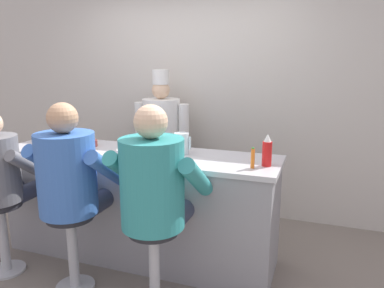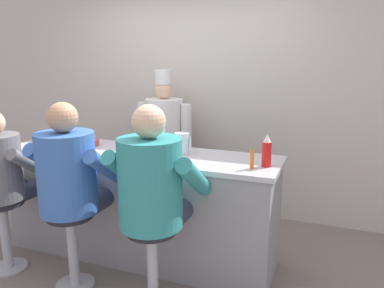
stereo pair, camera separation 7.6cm
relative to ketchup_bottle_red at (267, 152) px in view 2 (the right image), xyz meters
name	(u,v)px [view 2 (the right image)]	position (x,y,z in m)	size (l,w,h in m)	color
ground_plane	(123,272)	(-1.12, -0.28, -1.09)	(20.00, 20.00, 0.00)	slate
wall_back	(191,95)	(-1.12, 1.34, 0.26)	(10.00, 0.06, 2.70)	beige
diner_counter	(140,204)	(-1.12, 0.05, -0.60)	(2.46, 0.65, 0.97)	gray
ketchup_bottle_red	(267,152)	(0.00, 0.00, 0.00)	(0.07, 0.07, 0.25)	red
mustard_bottle_yellow	(155,144)	(-0.91, -0.03, -0.01)	(0.07, 0.07, 0.22)	yellow
hot_sauce_bottle_orange	(252,159)	(-0.09, -0.10, -0.04)	(0.03, 0.03, 0.16)	orange
water_pitcher_clear	(182,143)	(-0.74, 0.13, -0.02)	(0.15, 0.13, 0.18)	silver
breakfast_plate	(131,149)	(-1.21, 0.07, -0.10)	(0.24, 0.24, 0.05)	white
cereal_bowl	(90,143)	(-1.65, 0.10, -0.09)	(0.17, 0.17, 0.06)	#B24C47
coffee_mug_blue	(45,139)	(-2.10, 0.00, -0.07)	(0.13, 0.08, 0.10)	#4C7AB2
cup_stack_steel	(160,136)	(-0.92, 0.09, 0.04)	(0.09, 0.09, 0.30)	#B7BABF
diner_seated_grey	(1,173)	(-2.06, -0.55, -0.24)	(0.58, 0.57, 1.37)	#B2B5BA
diner_seated_blue	(71,177)	(-1.37, -0.55, -0.19)	(0.65, 0.64, 1.46)	#B2B5BA
diner_seated_teal	(153,187)	(-0.67, -0.54, -0.19)	(0.66, 0.65, 1.48)	#B2B5BA
cook_in_whites_near	(164,137)	(-1.31, 0.98, -0.18)	(0.64, 0.41, 1.65)	#232328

